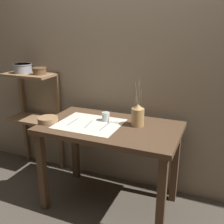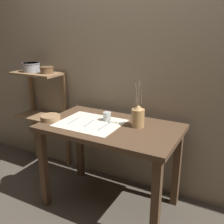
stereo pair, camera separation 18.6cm
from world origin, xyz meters
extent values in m
plane|color=#473F35|center=(0.00, 0.00, 0.00)|extent=(12.00, 12.00, 0.00)
cube|color=gray|center=(0.00, 0.45, 1.20)|extent=(7.00, 0.06, 2.40)
cube|color=#4C3523|center=(0.00, 0.00, 0.75)|extent=(1.15, 0.67, 0.04)
cube|color=#4C3523|center=(-0.51, -0.28, 0.36)|extent=(0.06, 0.06, 0.73)
cube|color=#4C3523|center=(0.51, -0.28, 0.36)|extent=(0.06, 0.06, 0.73)
cube|color=#4C3523|center=(-0.51, 0.28, 0.36)|extent=(0.06, 0.06, 0.73)
cube|color=#4C3523|center=(0.51, 0.28, 0.36)|extent=(0.06, 0.06, 0.73)
cube|color=brown|center=(-1.00, 0.25, 1.08)|extent=(0.52, 0.29, 0.02)
cube|color=brown|center=(-1.00, 0.25, 0.60)|extent=(0.52, 0.29, 0.02)
cube|color=brown|center=(-1.25, 0.38, 0.54)|extent=(0.04, 0.04, 1.09)
cube|color=brown|center=(-0.76, 0.38, 0.54)|extent=(0.04, 0.04, 1.09)
cube|color=beige|center=(-0.17, -0.03, 0.77)|extent=(0.52, 0.43, 0.00)
cylinder|color=#A87F4C|center=(0.21, 0.08, 0.84)|extent=(0.11, 0.11, 0.15)
cone|color=#A87F4C|center=(0.21, 0.08, 0.93)|extent=(0.08, 0.08, 0.04)
cylinder|color=#847056|center=(0.20, 0.10, 1.05)|extent=(0.05, 0.03, 0.19)
cylinder|color=#847056|center=(0.23, 0.10, 1.01)|extent=(0.01, 0.03, 0.12)
cylinder|color=#847056|center=(0.19, 0.07, 1.04)|extent=(0.04, 0.04, 0.17)
cylinder|color=#847056|center=(0.20, 0.08, 1.05)|extent=(0.03, 0.04, 0.20)
cylinder|color=#847056|center=(0.20, 0.08, 1.04)|extent=(0.03, 0.02, 0.17)
cylinder|color=#847056|center=(0.22, 0.07, 1.04)|extent=(0.00, 0.00, 0.18)
cylinder|color=#8E6B47|center=(-0.52, -0.13, 0.79)|extent=(0.17, 0.17, 0.04)
cylinder|color=#B7C1BC|center=(-0.08, 0.08, 0.81)|extent=(0.07, 0.07, 0.08)
cube|color=#939399|center=(-0.32, -0.05, 0.77)|extent=(0.01, 0.18, 0.00)
cube|color=#939399|center=(-0.17, -0.05, 0.77)|extent=(0.03, 0.18, 0.00)
cube|color=#939399|center=(-0.03, -0.05, 0.77)|extent=(0.01, 0.18, 0.00)
sphere|color=#939399|center=(-0.03, 0.04, 0.77)|extent=(0.02, 0.02, 0.02)
cylinder|color=#939399|center=(-1.08, 0.25, 1.14)|extent=(0.17, 0.17, 0.09)
cylinder|color=#939399|center=(-1.08, 0.25, 1.18)|extent=(0.19, 0.19, 0.01)
cylinder|color=brown|center=(-0.87, 0.25, 1.12)|extent=(0.13, 0.13, 0.07)
cylinder|color=brown|center=(-0.87, 0.25, 1.15)|extent=(0.14, 0.14, 0.01)
camera|label=1|loc=(0.80, -1.85, 1.55)|focal=42.00mm
camera|label=2|loc=(0.97, -1.77, 1.55)|focal=42.00mm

